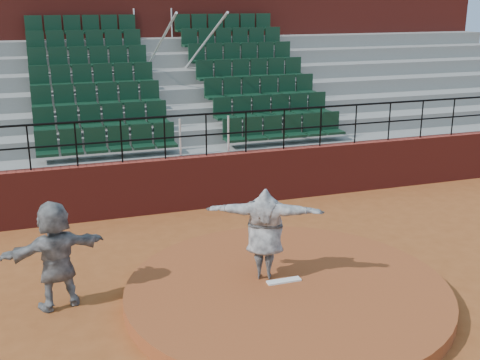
% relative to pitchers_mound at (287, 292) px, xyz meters
% --- Properties ---
extents(ground, '(90.00, 90.00, 0.00)m').
position_rel_pitchers_mound_xyz_m(ground, '(0.00, 0.00, -0.12)').
color(ground, brown).
rests_on(ground, ground).
extents(pitchers_mound, '(5.50, 5.50, 0.25)m').
position_rel_pitchers_mound_xyz_m(pitchers_mound, '(0.00, 0.00, 0.00)').
color(pitchers_mound, brown).
rests_on(pitchers_mound, ground).
extents(pitching_rubber, '(0.60, 0.15, 0.03)m').
position_rel_pitchers_mound_xyz_m(pitching_rubber, '(0.00, 0.15, 0.14)').
color(pitching_rubber, white).
rests_on(pitching_rubber, pitchers_mound).
extents(boundary_wall, '(24.00, 0.30, 1.30)m').
position_rel_pitchers_mound_xyz_m(boundary_wall, '(0.00, 5.00, 0.53)').
color(boundary_wall, maroon).
rests_on(boundary_wall, ground).
extents(wall_railing, '(24.04, 0.05, 1.03)m').
position_rel_pitchers_mound_xyz_m(wall_railing, '(0.00, 5.00, 1.90)').
color(wall_railing, black).
rests_on(wall_railing, boundary_wall).
extents(seating_deck, '(24.00, 5.97, 4.63)m').
position_rel_pitchers_mound_xyz_m(seating_deck, '(0.00, 8.65, 1.32)').
color(seating_deck, gray).
rests_on(seating_deck, ground).
extents(press_box_facade, '(24.00, 3.00, 7.10)m').
position_rel_pitchers_mound_xyz_m(press_box_facade, '(0.00, 12.60, 3.43)').
color(press_box_facade, maroon).
rests_on(press_box_facade, ground).
extents(pitcher, '(2.04, 1.33, 1.62)m').
position_rel_pitchers_mound_xyz_m(pitcher, '(-0.25, 0.44, 0.94)').
color(pitcher, black).
rests_on(pitcher, pitchers_mound).
extents(fielder, '(1.78, 0.90, 1.84)m').
position_rel_pitchers_mound_xyz_m(fielder, '(-3.68, 0.99, 0.79)').
color(fielder, black).
rests_on(fielder, ground).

